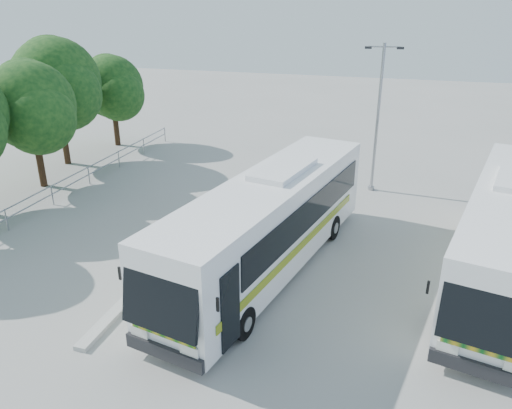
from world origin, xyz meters
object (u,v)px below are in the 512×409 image
(tree_far_c, at_px, (32,106))
(tree_far_e, at_px, (113,87))
(coach_adjacent, at_px, (508,233))
(coach_main, at_px, (269,222))
(tree_far_d, at_px, (57,82))
(lamppost, at_px, (378,113))

(tree_far_c, height_order, tree_far_e, tree_far_c)
(tree_far_e, relative_size, coach_adjacent, 0.48)
(coach_main, bearing_deg, tree_far_d, 161.16)
(tree_far_e, height_order, lamppost, lamppost)
(tree_far_e, bearing_deg, lamppost, -12.50)
(tree_far_d, bearing_deg, coach_adjacent, -17.44)
(tree_far_d, xyz_separation_m, lamppost, (17.80, 0.70, -0.78))
(tree_far_e, bearing_deg, tree_far_c, -86.46)
(tree_far_d, distance_m, tree_far_e, 4.65)
(tree_far_c, bearing_deg, lamppost, 14.85)
(tree_far_e, bearing_deg, coach_adjacent, -27.78)
(coach_main, relative_size, coach_adjacent, 1.02)
(tree_far_c, height_order, coach_main, tree_far_c)
(lamppost, bearing_deg, tree_far_e, 161.44)
(tree_far_e, relative_size, lamppost, 0.81)
(tree_far_c, xyz_separation_m, lamppost, (16.61, 4.40, -0.23))
(tree_far_c, relative_size, coach_adjacent, 0.52)
(tree_far_d, height_order, coach_adjacent, tree_far_d)
(tree_far_c, distance_m, tree_far_e, 8.22)
(coach_main, height_order, coach_adjacent, coach_main)
(coach_main, distance_m, coach_adjacent, 8.12)
(tree_far_d, relative_size, coach_adjacent, 0.59)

